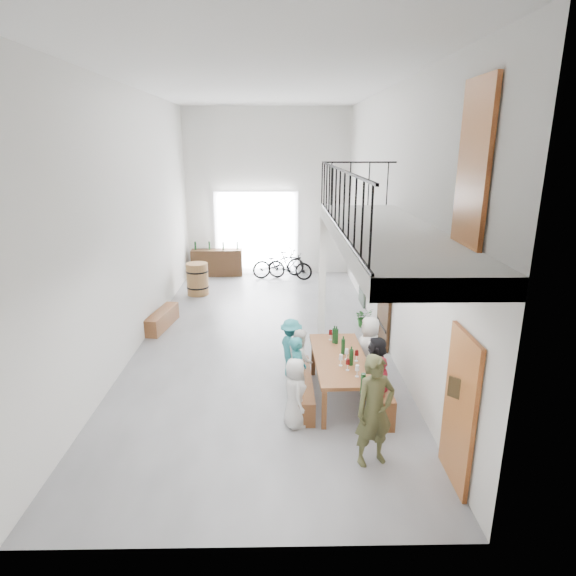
{
  "coord_description": "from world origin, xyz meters",
  "views": [
    {
      "loc": [
        0.4,
        -10.33,
        4.33
      ],
      "look_at": [
        0.57,
        -0.5,
        1.38
      ],
      "focal_mm": 30.0,
      "sensor_mm": 36.0,
      "label": 1
    }
  ],
  "objects_px": {
    "bench_inner": "(303,388)",
    "tasting_table": "(340,362)",
    "host_standing": "(375,411)",
    "bicycle_near": "(279,263)",
    "side_bench": "(162,319)",
    "serving_counter": "(217,263)",
    "oak_barrel": "(197,279)"
  },
  "relations": [
    {
      "from": "bench_inner",
      "to": "oak_barrel",
      "type": "xyz_separation_m",
      "value": [
        -2.86,
        6.24,
        0.27
      ]
    },
    {
      "from": "oak_barrel",
      "to": "serving_counter",
      "type": "xyz_separation_m",
      "value": [
        0.31,
        2.16,
        -0.03
      ]
    },
    {
      "from": "tasting_table",
      "to": "bicycle_near",
      "type": "distance_m",
      "value": 8.21
    },
    {
      "from": "tasting_table",
      "to": "bench_inner",
      "type": "xyz_separation_m",
      "value": [
        -0.63,
        -0.02,
        -0.5
      ]
    },
    {
      "from": "oak_barrel",
      "to": "serving_counter",
      "type": "distance_m",
      "value": 2.18
    },
    {
      "from": "bench_inner",
      "to": "bicycle_near",
      "type": "bearing_deg",
      "value": 92.79
    },
    {
      "from": "oak_barrel",
      "to": "serving_counter",
      "type": "relative_size",
      "value": 0.56
    },
    {
      "from": "host_standing",
      "to": "bicycle_near",
      "type": "height_order",
      "value": "host_standing"
    },
    {
      "from": "bench_inner",
      "to": "host_standing",
      "type": "height_order",
      "value": "host_standing"
    },
    {
      "from": "side_bench",
      "to": "host_standing",
      "type": "relative_size",
      "value": 0.91
    },
    {
      "from": "serving_counter",
      "to": "oak_barrel",
      "type": "bearing_deg",
      "value": -100.66
    },
    {
      "from": "host_standing",
      "to": "bicycle_near",
      "type": "xyz_separation_m",
      "value": [
        -1.34,
        9.92,
        -0.34
      ]
    },
    {
      "from": "oak_barrel",
      "to": "serving_counter",
      "type": "height_order",
      "value": "oak_barrel"
    },
    {
      "from": "bench_inner",
      "to": "side_bench",
      "type": "xyz_separation_m",
      "value": [
        -3.3,
        3.54,
        -0.0
      ]
    },
    {
      "from": "host_standing",
      "to": "bicycle_near",
      "type": "bearing_deg",
      "value": 77.51
    },
    {
      "from": "bicycle_near",
      "to": "side_bench",
      "type": "bearing_deg",
      "value": 130.23
    },
    {
      "from": "oak_barrel",
      "to": "bicycle_near",
      "type": "height_order",
      "value": "oak_barrel"
    },
    {
      "from": "side_bench",
      "to": "bicycle_near",
      "type": "bearing_deg",
      "value": 58.31
    },
    {
      "from": "tasting_table",
      "to": "bench_inner",
      "type": "height_order",
      "value": "tasting_table"
    },
    {
      "from": "bench_inner",
      "to": "oak_barrel",
      "type": "relative_size",
      "value": 1.91
    },
    {
      "from": "oak_barrel",
      "to": "tasting_table",
      "type": "bearing_deg",
      "value": -60.65
    },
    {
      "from": "oak_barrel",
      "to": "side_bench",
      "type": "bearing_deg",
      "value": -99.28
    },
    {
      "from": "serving_counter",
      "to": "bicycle_near",
      "type": "height_order",
      "value": "bicycle_near"
    },
    {
      "from": "bench_inner",
      "to": "side_bench",
      "type": "distance_m",
      "value": 4.84
    },
    {
      "from": "serving_counter",
      "to": "host_standing",
      "type": "distance_m",
      "value": 10.73
    },
    {
      "from": "bench_inner",
      "to": "oak_barrel",
      "type": "distance_m",
      "value": 6.87
    },
    {
      "from": "bench_inner",
      "to": "serving_counter",
      "type": "xyz_separation_m",
      "value": [
        -2.55,
        8.4,
        0.24
      ]
    },
    {
      "from": "bench_inner",
      "to": "tasting_table",
      "type": "bearing_deg",
      "value": 1.67
    },
    {
      "from": "side_bench",
      "to": "host_standing",
      "type": "bearing_deg",
      "value": -51.64
    },
    {
      "from": "tasting_table",
      "to": "serving_counter",
      "type": "height_order",
      "value": "serving_counter"
    },
    {
      "from": "host_standing",
      "to": "bicycle_near",
      "type": "distance_m",
      "value": 10.01
    },
    {
      "from": "side_bench",
      "to": "serving_counter",
      "type": "height_order",
      "value": "serving_counter"
    }
  ]
}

